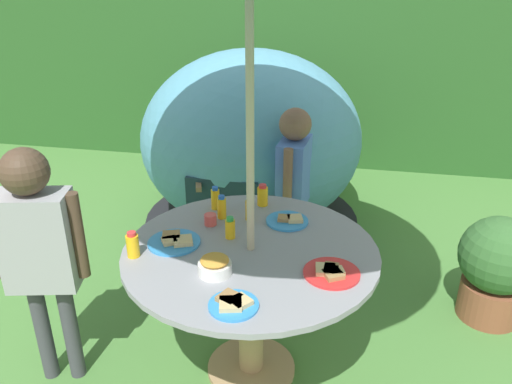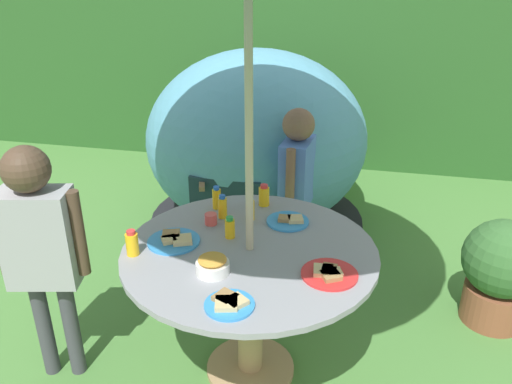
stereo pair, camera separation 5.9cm
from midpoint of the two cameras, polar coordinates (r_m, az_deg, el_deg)
ground_plane at (r=2.85m, az=-1.16°, el=-19.58°), size 10.00×10.00×0.02m
hedge_backdrop at (r=5.50m, az=6.35°, el=13.38°), size 9.00×0.70×1.85m
garden_table at (r=2.47m, az=-1.28°, el=-9.74°), size 1.21×1.21×0.75m
wooden_chair at (r=3.58m, az=-3.29°, el=1.17°), size 0.63×0.61×1.02m
dome_tent at (r=4.03m, az=-0.96°, el=5.93°), size 1.84×1.84×1.39m
potted_plant at (r=3.28m, az=25.15°, el=-7.58°), size 0.46×0.46×0.66m
child_in_blue_shirt at (r=3.20m, az=3.76°, el=2.07°), size 0.20×0.40×1.18m
child_in_grey_shirt at (r=2.55m, az=-23.97°, el=-5.11°), size 0.42×0.25×1.26m
snack_bowl at (r=2.20m, az=-5.45°, el=-8.29°), size 0.15×0.15×0.09m
plate_mid_left at (r=2.62m, az=2.99°, el=-3.22°), size 0.22×0.22×0.03m
plate_center_back at (r=2.46m, az=-9.87°, el=-5.50°), size 0.25×0.25×0.03m
plate_center_front at (r=2.21m, az=7.76°, el=-8.99°), size 0.25×0.25×0.03m
plate_near_right at (r=2.02m, az=-3.44°, el=-12.48°), size 0.20×0.20×0.03m
juice_bottle_near_left at (r=2.64m, az=-4.53°, el=-1.76°), size 0.05×0.05×0.13m
juice_bottle_far_left at (r=2.77m, az=0.14°, el=-0.41°), size 0.06×0.06×0.12m
juice_bottle_far_right at (r=2.62m, az=-1.37°, el=-1.98°), size 0.04×0.04×0.13m
juice_bottle_mid_right at (r=2.37m, az=-14.46°, el=-5.83°), size 0.06×0.06×0.12m
juice_bottle_front_edge at (r=2.74m, az=-5.23°, el=-0.74°), size 0.05×0.05×0.13m
juice_bottle_back_edge at (r=2.45m, az=-3.62°, el=-4.11°), size 0.05×0.05×0.11m
cup_near at (r=2.59m, az=-5.83°, el=-3.12°), size 0.06×0.06×0.06m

